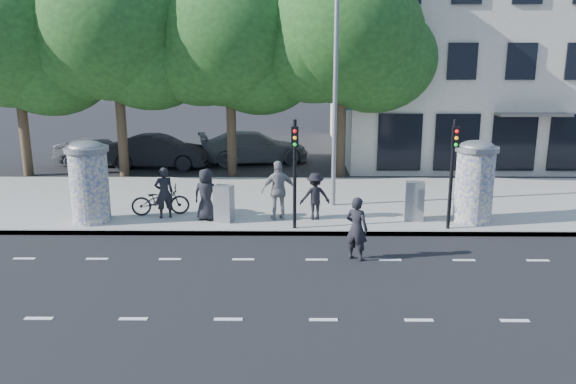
{
  "coord_description": "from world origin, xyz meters",
  "views": [
    {
      "loc": [
        -0.63,
        -13.01,
        5.35
      ],
      "look_at": [
        -0.8,
        3.5,
        1.39
      ],
      "focal_mm": 35.0,
      "sensor_mm": 36.0,
      "label": 1
    }
  ],
  "objects_px": {
    "ped_d": "(315,196)",
    "ped_a": "(206,194)",
    "car_right": "(254,147)",
    "car_left": "(99,151)",
    "street_lamp": "(336,74)",
    "ped_e": "(279,190)",
    "cabinet_right": "(414,201)",
    "bicycle": "(160,200)",
    "traffic_pole_far": "(453,163)",
    "traffic_pole_near": "(295,163)",
    "ped_b": "(164,193)",
    "ad_column_right": "(475,179)",
    "man_road": "(357,229)",
    "cabinet_left": "(224,204)",
    "ad_column_left": "(89,180)",
    "car_mid": "(159,152)"
  },
  "relations": [
    {
      "from": "ad_column_left",
      "to": "ped_d",
      "type": "bearing_deg",
      "value": 2.83
    },
    {
      "from": "man_road",
      "to": "cabinet_right",
      "type": "height_order",
      "value": "man_road"
    },
    {
      "from": "ad_column_left",
      "to": "ped_a",
      "type": "bearing_deg",
      "value": 3.81
    },
    {
      "from": "ped_e",
      "to": "street_lamp",
      "type": "bearing_deg",
      "value": -149.45
    },
    {
      "from": "cabinet_left",
      "to": "traffic_pole_far",
      "type": "bearing_deg",
      "value": 11.7
    },
    {
      "from": "traffic_pole_near",
      "to": "ped_e",
      "type": "height_order",
      "value": "traffic_pole_near"
    },
    {
      "from": "ad_column_right",
      "to": "car_right",
      "type": "distance_m",
      "value": 13.74
    },
    {
      "from": "bicycle",
      "to": "car_left",
      "type": "relative_size",
      "value": 0.44
    },
    {
      "from": "traffic_pole_far",
      "to": "ped_b",
      "type": "xyz_separation_m",
      "value": [
        -9.12,
        1.19,
        -1.23
      ]
    },
    {
      "from": "street_lamp",
      "to": "ped_e",
      "type": "relative_size",
      "value": 4.08
    },
    {
      "from": "bicycle",
      "to": "ped_e",
      "type": "bearing_deg",
      "value": -107.41
    },
    {
      "from": "ped_e",
      "to": "cabinet_right",
      "type": "bearing_deg",
      "value": 166.8
    },
    {
      "from": "street_lamp",
      "to": "cabinet_right",
      "type": "distance_m",
      "value": 5.08
    },
    {
      "from": "ped_d",
      "to": "ped_a",
      "type": "bearing_deg",
      "value": -7.87
    },
    {
      "from": "ad_column_left",
      "to": "ped_b",
      "type": "relative_size",
      "value": 1.55
    },
    {
      "from": "cabinet_right",
      "to": "bicycle",
      "type": "bearing_deg",
      "value": -174.66
    },
    {
      "from": "bicycle",
      "to": "ped_a",
      "type": "bearing_deg",
      "value": -119.33
    },
    {
      "from": "cabinet_left",
      "to": "car_left",
      "type": "xyz_separation_m",
      "value": [
        -7.66,
        10.5,
        -0.0
      ]
    },
    {
      "from": "ad_column_right",
      "to": "bicycle",
      "type": "relative_size",
      "value": 1.38
    },
    {
      "from": "ad_column_right",
      "to": "ped_a",
      "type": "relative_size",
      "value": 1.55
    },
    {
      "from": "ped_e",
      "to": "car_right",
      "type": "height_order",
      "value": "ped_e"
    },
    {
      "from": "ped_e",
      "to": "ped_a",
      "type": "bearing_deg",
      "value": -11.53
    },
    {
      "from": "ped_d",
      "to": "ped_e",
      "type": "relative_size",
      "value": 0.79
    },
    {
      "from": "ped_e",
      "to": "car_mid",
      "type": "bearing_deg",
      "value": -70.24
    },
    {
      "from": "ped_a",
      "to": "man_road",
      "type": "xyz_separation_m",
      "value": [
        4.56,
        -3.29,
        -0.13
      ]
    },
    {
      "from": "cabinet_left",
      "to": "man_road",
      "type": "bearing_deg",
      "value": -20.26
    },
    {
      "from": "bicycle",
      "to": "car_mid",
      "type": "bearing_deg",
      "value": 3.34
    },
    {
      "from": "ad_column_left",
      "to": "cabinet_right",
      "type": "xyz_separation_m",
      "value": [
        10.52,
        0.3,
        -0.75
      ]
    },
    {
      "from": "ad_column_right",
      "to": "bicycle",
      "type": "xyz_separation_m",
      "value": [
        -10.34,
        0.62,
        -0.88
      ]
    },
    {
      "from": "traffic_pole_near",
      "to": "bicycle",
      "type": "relative_size",
      "value": 1.77
    },
    {
      "from": "ped_a",
      "to": "ped_d",
      "type": "relative_size",
      "value": 1.1
    },
    {
      "from": "traffic_pole_far",
      "to": "ped_e",
      "type": "xyz_separation_m",
      "value": [
        -5.32,
        1.02,
        -1.1
      ]
    },
    {
      "from": "ped_b",
      "to": "car_right",
      "type": "bearing_deg",
      "value": -125.06
    },
    {
      "from": "ped_b",
      "to": "ad_column_right",
      "type": "bearing_deg",
      "value": 154.8
    },
    {
      "from": "street_lamp",
      "to": "ped_e",
      "type": "xyz_separation_m",
      "value": [
        -1.92,
        -1.83,
        -3.66
      ]
    },
    {
      "from": "man_road",
      "to": "cabinet_left",
      "type": "distance_m",
      "value": 5.03
    },
    {
      "from": "ped_a",
      "to": "car_right",
      "type": "bearing_deg",
      "value": -81.33
    },
    {
      "from": "ad_column_left",
      "to": "bicycle",
      "type": "distance_m",
      "value": 2.39
    },
    {
      "from": "ped_a",
      "to": "cabinet_right",
      "type": "bearing_deg",
      "value": -166.91
    },
    {
      "from": "ped_e",
      "to": "car_mid",
      "type": "height_order",
      "value": "ped_e"
    },
    {
      "from": "street_lamp",
      "to": "car_right",
      "type": "height_order",
      "value": "street_lamp"
    },
    {
      "from": "ped_a",
      "to": "ped_d",
      "type": "bearing_deg",
      "value": -165.51
    },
    {
      "from": "ad_column_right",
      "to": "ped_e",
      "type": "bearing_deg",
      "value": 179.01
    },
    {
      "from": "car_right",
      "to": "car_left",
      "type": "bearing_deg",
      "value": 83.42
    },
    {
      "from": "car_right",
      "to": "ped_d",
      "type": "bearing_deg",
      "value": -178.7
    },
    {
      "from": "ad_column_left",
      "to": "traffic_pole_near",
      "type": "height_order",
      "value": "traffic_pole_near"
    },
    {
      "from": "ped_d",
      "to": "car_right",
      "type": "height_order",
      "value": "ped_d"
    },
    {
      "from": "ad_column_right",
      "to": "car_left",
      "type": "distance_m",
      "value": 18.87
    },
    {
      "from": "ped_a",
      "to": "ped_b",
      "type": "relative_size",
      "value": 1.0
    },
    {
      "from": "traffic_pole_far",
      "to": "man_road",
      "type": "xyz_separation_m",
      "value": [
        -3.13,
        -2.34,
        -1.35
      ]
    }
  ]
}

